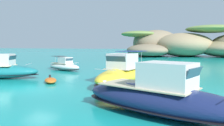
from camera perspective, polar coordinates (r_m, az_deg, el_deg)
ground_plane at (r=19.37m, az=-17.59°, el=-6.39°), size 400.00×400.00×0.00m
islet_large at (r=76.75m, az=21.89°, el=4.32°), size 31.04×22.99×9.70m
islet_small at (r=76.54m, az=9.84°, el=4.74°), size 21.52×26.76×8.73m
motorboat_yellow at (r=21.15m, az=3.19°, el=-2.64°), size 4.48×10.02×3.03m
motorboat_white at (r=33.12m, az=-11.98°, el=-0.69°), size 6.64×4.17×2.01m
motorboat_navy at (r=11.99m, az=11.91°, el=-8.48°), size 9.70×5.81×2.74m
dinghy_tender at (r=22.55m, az=-15.24°, el=-4.23°), size 2.44×2.74×0.58m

